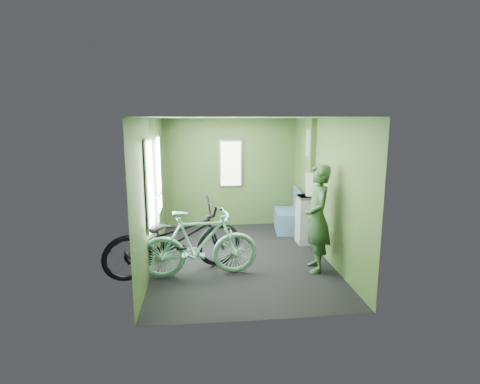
# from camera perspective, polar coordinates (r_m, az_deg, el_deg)

# --- Properties ---
(room) EXTENTS (4.00, 4.02, 2.31)m
(room) POSITION_cam_1_polar(r_m,az_deg,el_deg) (6.03, -0.29, 3.02)
(room) COLOR black
(room) RESTS_ON ground
(bicycle_black) EXTENTS (2.26, 1.51, 1.19)m
(bicycle_black) POSITION_cam_1_polar(r_m,az_deg,el_deg) (5.82, -9.63, -12.16)
(bicycle_black) COLOR black
(bicycle_black) RESTS_ON ground
(bicycle_mint) EXTENTS (1.76, 0.76, 1.10)m
(bicycle_mint) POSITION_cam_1_polar(r_m,az_deg,el_deg) (5.65, -6.12, -12.78)
(bicycle_mint) COLOR #83D1BD
(bicycle_mint) RESTS_ON ground
(passenger) EXTENTS (0.45, 0.68, 1.63)m
(passenger) POSITION_cam_1_polar(r_m,az_deg,el_deg) (5.73, 11.71, -3.95)
(passenger) COLOR #284827
(passenger) RESTS_ON ground
(waste_box) EXTENTS (0.26, 0.37, 0.90)m
(waste_box) POSITION_cam_1_polar(r_m,az_deg,el_deg) (7.04, 9.82, -4.18)
(waste_box) COLOR gray
(waste_box) RESTS_ON ground
(bench_seat) EXTENTS (0.56, 0.89, 0.89)m
(bench_seat) POSITION_cam_1_polar(r_m,az_deg,el_deg) (7.82, 7.33, -3.98)
(bench_seat) COLOR navy
(bench_seat) RESTS_ON ground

